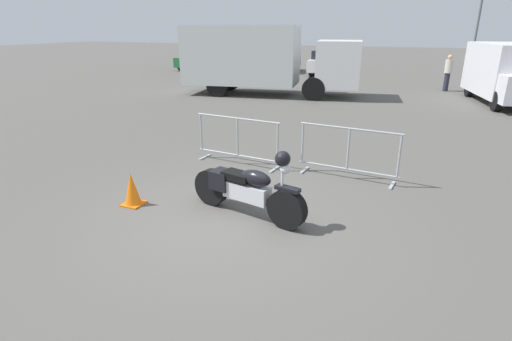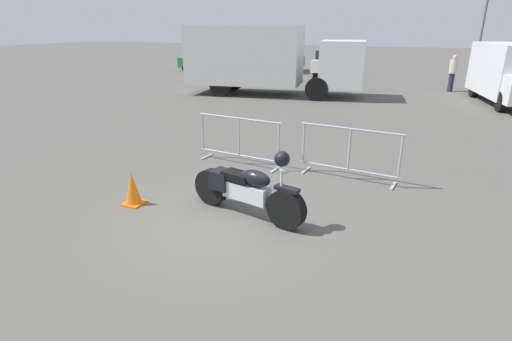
# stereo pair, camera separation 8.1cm
# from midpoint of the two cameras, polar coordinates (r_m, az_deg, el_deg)

# --- Properties ---
(ground_plane) EXTENTS (120.00, 120.00, 0.00)m
(ground_plane) POSITION_cam_midpoint_polar(r_m,az_deg,el_deg) (6.47, -4.24, -7.34)
(ground_plane) COLOR #54514C
(motorcycle) EXTENTS (2.15, 0.68, 1.23)m
(motorcycle) POSITION_cam_midpoint_polar(r_m,az_deg,el_deg) (6.49, -1.01, -2.62)
(motorcycle) COLOR black
(motorcycle) RESTS_ON ground
(crowd_barrier_near) EXTENTS (2.07, 0.65, 1.07)m
(crowd_barrier_near) POSITION_cam_midpoint_polar(r_m,az_deg,el_deg) (8.95, -2.20, 4.34)
(crowd_barrier_near) COLOR #9EA0A5
(crowd_barrier_near) RESTS_ON ground
(crowd_barrier_far) EXTENTS (2.07, 0.65, 1.07)m
(crowd_barrier_far) POSITION_cam_midpoint_polar(r_m,az_deg,el_deg) (8.26, 13.44, 2.45)
(crowd_barrier_far) COLOR #9EA0A5
(crowd_barrier_far) RESTS_ON ground
(box_truck) EXTENTS (7.95, 3.38, 2.98)m
(box_truck) POSITION_cam_midpoint_polar(r_m,az_deg,el_deg) (18.38, 1.34, 15.83)
(box_truck) COLOR silver
(box_truck) RESTS_ON ground
(delivery_van) EXTENTS (2.88, 5.28, 2.31)m
(delivery_van) POSITION_cam_midpoint_polar(r_m,az_deg,el_deg) (19.12, 32.88, 11.72)
(delivery_van) COLOR silver
(delivery_van) RESTS_ON ground
(parked_car_green) EXTENTS (1.81, 4.07, 1.36)m
(parked_car_green) POSITION_cam_midpoint_polar(r_m,az_deg,el_deg) (30.24, -7.74, 15.49)
(parked_car_green) COLOR #236B38
(parked_car_green) RESTS_ON ground
(parked_car_black) EXTENTS (1.94, 4.37, 1.46)m
(parked_car_black) POSITION_cam_midpoint_polar(r_m,az_deg,el_deg) (29.24, -1.66, 15.61)
(parked_car_black) COLOR black
(parked_car_black) RESTS_ON ground
(parked_car_blue) EXTENTS (1.86, 4.20, 1.40)m
(parked_car_blue) POSITION_cam_midpoint_polar(r_m,az_deg,el_deg) (27.89, 4.29, 15.29)
(parked_car_blue) COLOR #284799
(parked_car_blue) RESTS_ON ground
(parked_car_white) EXTENTS (2.00, 4.51, 1.51)m
(parked_car_white) POSITION_cam_midpoint_polar(r_m,az_deg,el_deg) (27.07, 10.87, 14.97)
(parked_car_white) COLOR white
(parked_car_white) RESTS_ON ground
(pedestrian) EXTENTS (0.41, 0.41, 1.69)m
(pedestrian) POSITION_cam_midpoint_polar(r_m,az_deg,el_deg) (21.51, 26.37, 12.52)
(pedestrian) COLOR #262838
(pedestrian) RESTS_ON ground
(traffic_cone) EXTENTS (0.34, 0.34, 0.59)m
(traffic_cone) POSITION_cam_midpoint_polar(r_m,az_deg,el_deg) (7.27, -16.91, -2.52)
(traffic_cone) COLOR orange
(traffic_cone) RESTS_ON ground
(street_lamp) EXTENTS (0.36, 0.70, 5.68)m
(street_lamp) POSITION_cam_midpoint_polar(r_m,az_deg,el_deg) (25.80, 30.04, 19.15)
(street_lamp) COLOR #595B60
(street_lamp) RESTS_ON ground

